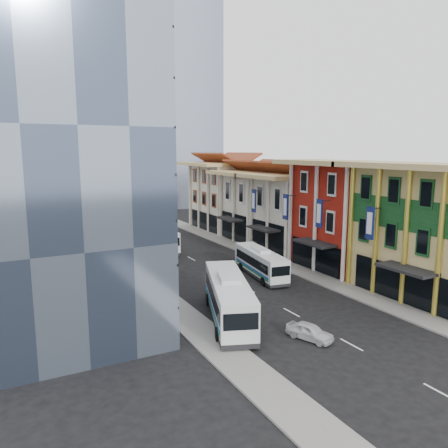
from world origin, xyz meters
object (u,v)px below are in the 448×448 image
shophouse_tan (437,234)px  bus_left_near (229,298)px  office_tower (50,133)px  bus_left_far (158,237)px  sedan_left (310,331)px  bus_right (260,262)px

shophouse_tan → bus_left_near: (-19.50, 4.05, -4.10)m
shophouse_tan → office_tower: office_tower is taller
office_tower → bus_left_far: office_tower is taller
sedan_left → bus_left_near: bearing=99.3°
shophouse_tan → sedan_left: bearing=-173.2°
office_tower → sedan_left: (14.94, -15.91, -14.40)m
shophouse_tan → sedan_left: size_ratio=3.94×
shophouse_tan → sedan_left: (-16.06, -1.91, -5.40)m
bus_left_near → bus_right: bearing=66.6°
shophouse_tan → sedan_left: shophouse_tan is taller
bus_right → bus_left_near: bearing=-125.4°
bus_left_near → bus_left_far: bearing=103.2°
bus_left_near → bus_left_far: 26.91m
shophouse_tan → bus_right: (-10.49, 13.35, -4.43)m
bus_right → sedan_left: size_ratio=2.75×
shophouse_tan → bus_right: shophouse_tan is taller
shophouse_tan → bus_left_far: 34.91m
shophouse_tan → bus_right: bearing=128.2°
bus_right → sedan_left: 16.26m
shophouse_tan → bus_left_far: size_ratio=1.30×
sedan_left → bus_left_far: bearing=69.2°
bus_left_far → shophouse_tan: bearing=-61.5°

